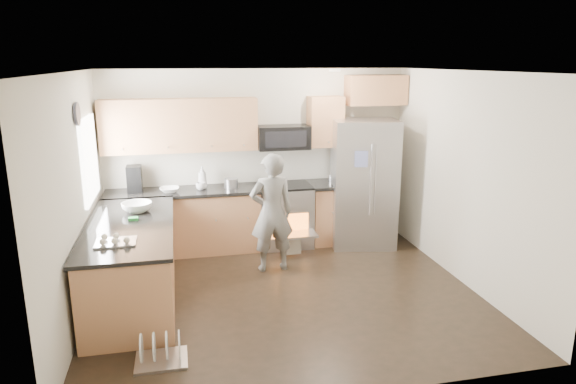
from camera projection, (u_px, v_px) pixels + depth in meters
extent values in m
plane|color=black|center=(286.00, 294.00, 6.14)|extent=(4.50, 4.50, 0.00)
cube|color=beige|center=(258.00, 157.00, 7.71)|extent=(4.50, 0.04, 2.60)
cube|color=beige|center=(340.00, 251.00, 3.92)|extent=(4.50, 0.04, 2.60)
cube|color=beige|center=(75.00, 200.00, 5.35)|extent=(0.04, 4.00, 2.60)
cube|color=beige|center=(465.00, 179.00, 6.28)|extent=(0.04, 4.00, 2.60)
cube|color=white|center=(285.00, 71.00, 5.49)|extent=(4.50, 4.00, 0.04)
cube|color=white|center=(89.00, 159.00, 6.24)|extent=(0.04, 1.00, 1.00)
cylinder|color=#F9E0C7|center=(335.00, 70.00, 6.72)|extent=(0.14, 0.14, 0.02)
cylinder|color=#474754|center=(77.00, 114.00, 5.57)|extent=(0.03, 0.26, 0.26)
cube|color=#AB7044|center=(185.00, 223.00, 7.41)|extent=(2.15, 0.60, 0.87)
cube|color=black|center=(183.00, 192.00, 7.28)|extent=(2.19, 0.64, 0.04)
cube|color=#AB7044|center=(326.00, 214.00, 7.85)|extent=(0.50, 0.60, 0.87)
cube|color=black|center=(327.00, 184.00, 7.72)|extent=(0.54, 0.64, 0.04)
cube|color=#AB7044|center=(180.00, 125.00, 7.19)|extent=(2.16, 0.33, 0.74)
cube|color=#AB7044|center=(325.00, 122.00, 7.63)|extent=(0.50, 0.33, 0.74)
cube|color=#AB7044|center=(376.00, 90.00, 7.68)|extent=(0.90, 0.33, 0.44)
imported|color=white|center=(170.00, 190.00, 7.17)|extent=(0.27, 0.27, 0.07)
imported|color=white|center=(202.00, 177.00, 7.36)|extent=(0.13, 0.13, 0.33)
imported|color=white|center=(201.00, 186.00, 7.29)|extent=(0.13, 0.13, 0.10)
cylinder|color=#B7B7BC|center=(231.00, 183.00, 7.41)|extent=(0.20, 0.20, 0.14)
cube|color=black|center=(134.00, 179.00, 7.14)|extent=(0.20, 0.24, 0.37)
cylinder|color=#B7B7BC|center=(332.00, 178.00, 7.86)|extent=(0.11, 0.11, 0.09)
cube|color=#AB7044|center=(133.00, 264.00, 5.91)|extent=(0.90, 2.30, 0.87)
cube|color=black|center=(130.00, 226.00, 5.79)|extent=(0.96, 2.36, 0.04)
imported|color=white|center=(137.00, 207.00, 6.24)|extent=(0.36, 0.36, 0.11)
cube|color=green|center=(133.00, 219.00, 5.91)|extent=(0.11, 0.08, 0.03)
cube|color=#B7B7BC|center=(115.00, 239.00, 5.16)|extent=(0.40, 0.30, 0.08)
cube|color=#B7B7BC|center=(285.00, 216.00, 7.69)|extent=(0.76, 0.62, 0.90)
cube|color=black|center=(285.00, 186.00, 7.57)|extent=(0.76, 0.60, 0.03)
cube|color=orange|center=(289.00, 226.00, 7.40)|extent=(0.56, 0.02, 0.34)
cube|color=#B7B7BC|center=(292.00, 235.00, 7.27)|extent=(0.70, 0.34, 0.03)
cube|color=silver|center=(293.00, 245.00, 7.26)|extent=(0.24, 0.03, 0.28)
cube|color=black|center=(283.00, 137.00, 7.51)|extent=(0.76, 0.40, 0.34)
cube|color=#B7B7BC|center=(363.00, 183.00, 7.61)|extent=(1.03, 0.87, 1.89)
cylinder|color=#B7B7BC|center=(371.00, 180.00, 7.22)|extent=(0.02, 0.02, 1.02)
cylinder|color=#B7B7BC|center=(375.00, 180.00, 7.23)|extent=(0.02, 0.02, 1.02)
cube|color=#FB91D9|center=(386.00, 193.00, 7.32)|extent=(0.24, 0.05, 0.31)
cube|color=#91A0E9|center=(361.00, 159.00, 7.12)|extent=(0.18, 0.04, 0.23)
imported|color=gray|center=(272.00, 213.00, 6.68)|extent=(0.60, 0.41, 1.58)
cube|color=#B7B7BC|center=(161.00, 360.00, 4.76)|extent=(0.48, 0.38, 0.03)
cylinder|color=white|center=(141.00, 348.00, 4.69)|extent=(0.02, 0.27, 0.27)
cylinder|color=white|center=(154.00, 347.00, 4.71)|extent=(0.02, 0.27, 0.27)
cylinder|color=white|center=(167.00, 345.00, 4.74)|extent=(0.02, 0.27, 0.27)
cylinder|color=white|center=(179.00, 344.00, 4.76)|extent=(0.02, 0.27, 0.27)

